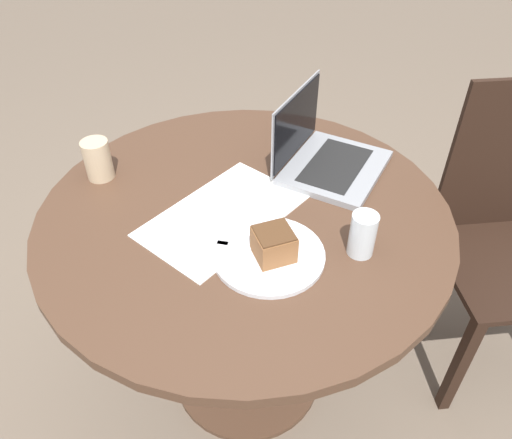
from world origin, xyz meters
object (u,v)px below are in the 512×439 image
object	(u,v)px
laptop	(326,157)
coffee_glass	(98,160)
chair	(505,238)
plate	(269,255)

from	to	relation	value
laptop	coffee_glass	bearing A→B (deg)	-57.80
coffee_glass	laptop	bearing A→B (deg)	-20.03
chair	laptop	size ratio (longest dim) A/B	2.52
coffee_glass	chair	bearing A→B (deg)	-22.98
chair	coffee_glass	distance (m)	1.26
plate	laptop	distance (m)	0.40
coffee_glass	laptop	xyz separation A→B (m)	(0.59, -0.22, -0.02)
chair	laptop	xyz separation A→B (m)	(-0.53, 0.26, 0.29)
coffee_glass	laptop	size ratio (longest dim) A/B	0.29
plate	laptop	size ratio (longest dim) A/B	0.67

